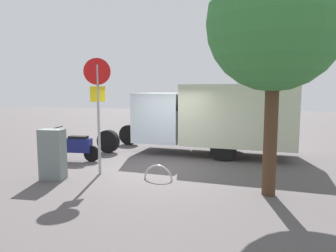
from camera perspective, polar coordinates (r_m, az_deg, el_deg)
The scene contains 7 objects.
ground_plane at distance 9.83m, azimuth -1.56°, elevation -7.88°, with size 60.00×60.00×0.00m, color #514B4C.
box_truck_near at distance 11.88m, azimuth 8.03°, elevation 2.02°, with size 7.55×2.71×2.67m.
motorcycle at distance 11.22m, azimuth -16.70°, elevation -3.62°, with size 1.81×0.55×1.20m.
stop_sign at distance 9.13m, azimuth -12.82°, elevation 5.14°, with size 0.71×0.33×3.37m.
street_tree at distance 7.61m, azimuth 19.11°, elevation 17.44°, with size 3.07×3.07×5.49m.
utility_cabinet at distance 9.12m, azimuth -20.54°, elevation -4.94°, with size 0.65×0.40×1.40m, color slate.
bike_rack_hoop at distance 8.66m, azimuth -1.83°, elevation -9.88°, with size 0.85×0.85×0.05m, color #B7B7BC.
Camera 1 is at (-2.60, 9.16, 2.46)m, focal length 33.02 mm.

